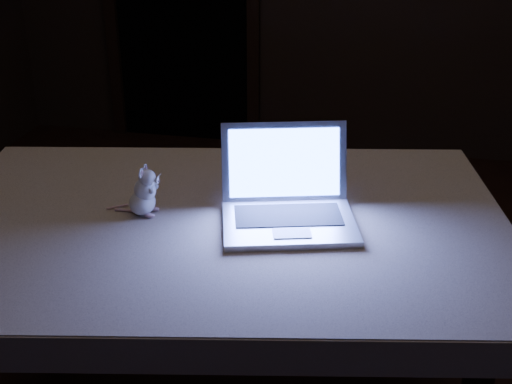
# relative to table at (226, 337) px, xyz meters

# --- Properties ---
(table) EXTENTS (1.70, 1.26, 0.82)m
(table) POSITION_rel_table_xyz_m (0.00, 0.00, 0.00)
(table) COLOR black
(table) RESTS_ON floor
(tablecloth) EXTENTS (1.88, 1.50, 0.10)m
(tablecloth) POSITION_rel_table_xyz_m (-0.05, -0.00, 0.37)
(tablecloth) COLOR #C0B09E
(tablecloth) RESTS_ON table
(laptop) EXTENTS (0.44, 0.41, 0.25)m
(laptop) POSITION_rel_table_xyz_m (0.19, -0.01, 0.55)
(laptop) COLOR silver
(laptop) RESTS_ON tablecloth
(plush_mouse) EXTENTS (0.13, 0.13, 0.15)m
(plush_mouse) POSITION_rel_table_xyz_m (-0.24, -0.01, 0.49)
(plush_mouse) COLOR silver
(plush_mouse) RESTS_ON tablecloth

